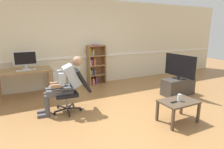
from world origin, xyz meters
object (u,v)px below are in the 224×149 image
object	(u,v)px
imac_monitor	(25,59)
office_chair	(74,88)
keyboard	(24,70)
drinking_glass	(179,98)
coffee_table	(178,104)
computer_mouse	(35,69)
person_seated	(64,83)
radiator	(64,79)
tv_screen	(180,66)
spare_remote	(174,102)
tv_stand	(178,87)
bookshelf	(95,66)
computer_desk	(25,73)

from	to	relation	value
imac_monitor	office_chair	size ratio (longest dim) A/B	0.59
keyboard	drinking_glass	distance (m)	3.75
coffee_table	imac_monitor	bearing A→B (deg)	131.04
computer_mouse	person_seated	distance (m)	1.35
radiator	tv_screen	distance (m)	3.43
tv_screen	spare_remote	bearing A→B (deg)	128.19
radiator	spare_remote	distance (m)	3.52
keyboard	person_seated	bearing A→B (deg)	-59.49
keyboard	spare_remote	world-z (taller)	keyboard
person_seated	drinking_glass	bearing A→B (deg)	56.28
coffee_table	spare_remote	world-z (taller)	spare_remote
keyboard	person_seated	distance (m)	1.44
imac_monitor	tv_screen	distance (m)	4.13
tv_screen	coffee_table	world-z (taller)	tv_screen
tv_stand	tv_screen	xyz separation A→B (m)	(0.00, 0.00, 0.58)
keyboard	radiator	world-z (taller)	keyboard
office_chair	spare_remote	world-z (taller)	office_chair
bookshelf	tv_stand	size ratio (longest dim) A/B	1.45
spare_remote	drinking_glass	bearing A→B (deg)	90.75
person_seated	coffee_table	size ratio (longest dim) A/B	1.69
computer_mouse	coffee_table	world-z (taller)	computer_mouse
drinking_glass	imac_monitor	bearing A→B (deg)	131.00
imac_monitor	keyboard	bearing A→B (deg)	-104.36
imac_monitor	keyboard	xyz separation A→B (m)	(-0.06, -0.22, -0.26)
office_chair	coffee_table	distance (m)	2.21
keyboard	spare_remote	distance (m)	3.67
computer_mouse	radiator	bearing A→B (deg)	30.72
person_seated	tv_screen	size ratio (longest dim) A/B	1.24
keyboard	coffee_table	bearing A→B (deg)	-46.13
radiator	coffee_table	distance (m)	3.55
imac_monitor	person_seated	xyz separation A→B (m)	(0.67, -1.45, -0.38)
keyboard	tv_stand	bearing A→B (deg)	-22.01
bookshelf	office_chair	distance (m)	2.06
tv_screen	spare_remote	xyz separation A→B (m)	(-1.34, -1.18, -0.36)
drinking_glass	person_seated	bearing A→B (deg)	141.86
person_seated	tv_stand	bearing A→B (deg)	88.95
tv_screen	coffee_table	bearing A→B (deg)	130.91
tv_screen	bookshelf	bearing A→B (deg)	37.25
computer_mouse	tv_stand	world-z (taller)	computer_mouse
tv_screen	office_chair	bearing A→B (deg)	81.14
computer_mouse	drinking_glass	bearing A→B (deg)	-49.19
drinking_glass	spare_remote	bearing A→B (deg)	-175.40
computer_desk	keyboard	size ratio (longest dim) A/B	3.46
keyboard	coffee_table	distance (m)	3.76
keyboard	tv_stand	distance (m)	4.12
imac_monitor	spare_remote	size ratio (longest dim) A/B	3.77
drinking_glass	coffee_table	bearing A→B (deg)	113.28
drinking_glass	spare_remote	xyz separation A→B (m)	(-0.14, -0.01, -0.06)
bookshelf	office_chair	world-z (taller)	bookshelf
tv_screen	spare_remote	distance (m)	1.82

